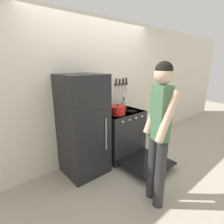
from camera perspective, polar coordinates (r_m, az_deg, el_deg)
ground_plane at (r=3.66m, az=-4.31°, el=-13.22°), size 14.00×14.00×0.00m
wall_back at (r=3.27m, az=-5.08°, el=6.97°), size 10.00×0.06×2.55m
refrigerator at (r=2.82m, az=-9.42°, el=-4.41°), size 0.65×0.66×1.61m
stove_range at (r=3.40m, az=3.13°, el=-7.24°), size 0.82×1.33×0.89m
dutch_oven_pot at (r=3.05m, az=1.86°, el=0.61°), size 0.33×0.29×0.18m
tea_kettle at (r=3.24m, az=-0.87°, el=1.31°), size 0.19×0.15×0.22m
utensil_jar at (r=3.49m, az=3.79°, el=2.45°), size 0.09×0.09×0.27m
person at (r=2.15m, az=15.24°, el=-5.21°), size 0.38×0.43×1.79m
wall_knife_strip at (r=3.60m, az=3.06°, el=9.10°), size 0.38×0.03×0.36m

